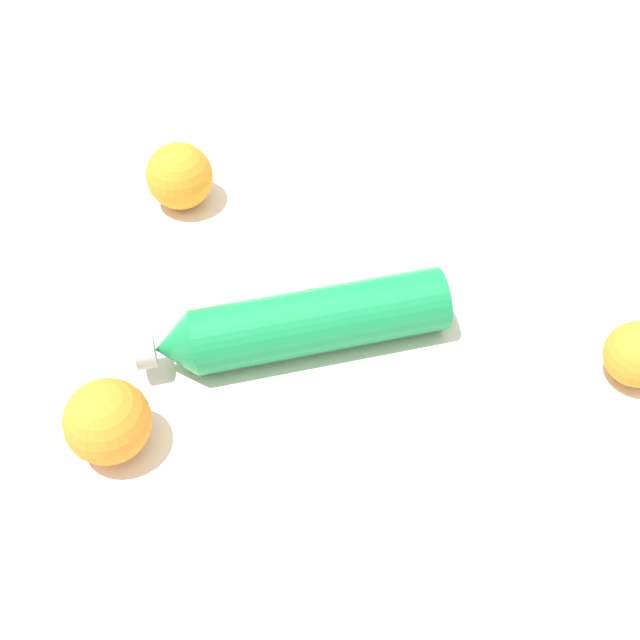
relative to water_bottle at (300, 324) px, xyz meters
The scene contains 5 objects.
ground_plane 0.06m from the water_bottle, 22.72° to the left, with size 2.40×2.40×0.00m, color silver.
water_bottle is the anchor object (origin of this frame).
orange_0 0.26m from the water_bottle, 79.81° to the left, with size 0.08×0.08×0.08m, color orange.
orange_1 0.20m from the water_bottle, behind, with size 0.08×0.08×0.08m, color orange.
orange_2 0.32m from the water_bottle, 51.12° to the right, with size 0.06×0.06×0.06m, color orange.
Camera 1 is at (-0.38, -0.39, 0.61)m, focal length 43.53 mm.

